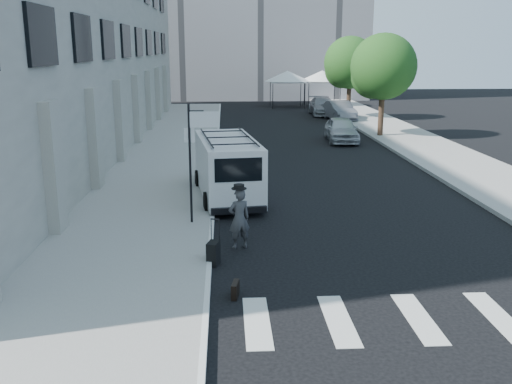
{
  "coord_description": "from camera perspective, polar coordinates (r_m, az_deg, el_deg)",
  "views": [
    {
      "loc": [
        -1.57,
        -13.12,
        5.2
      ],
      "look_at": [
        -0.74,
        2.19,
        1.3
      ],
      "focal_mm": 40.0,
      "sensor_mm": 36.0,
      "label": 1
    }
  ],
  "objects": [
    {
      "name": "cargo_van",
      "position": [
        20.12,
        -2.92,
        2.53
      ],
      "size": [
        2.52,
        5.8,
        2.13
      ],
      "rotation": [
        0.0,
        0.0,
        0.13
      ],
      "color": "silver",
      "rests_on": "ground"
    },
    {
      "name": "sign_pole",
      "position": [
        16.53,
        -5.86,
        5.34
      ],
      "size": [
        1.03,
        0.07,
        3.5
      ],
      "color": "black",
      "rests_on": "sidewalk_left"
    },
    {
      "name": "parked_car_c",
      "position": [
        45.76,
        6.7,
        8.51
      ],
      "size": [
        1.98,
        4.75,
        1.37
      ],
      "primitive_type": "imported",
      "rotation": [
        0.0,
        0.0,
        -0.01
      ],
      "color": "gray",
      "rests_on": "ground"
    },
    {
      "name": "ground",
      "position": [
        14.2,
        3.48,
        -7.24
      ],
      "size": [
        120.0,
        120.0,
        0.0
      ],
      "primitive_type": "plane",
      "color": "black",
      "rests_on": "ground"
    },
    {
      "name": "briefcase",
      "position": [
        12.36,
        -2.09,
        -9.74
      ],
      "size": [
        0.2,
        0.45,
        0.34
      ],
      "primitive_type": "cube",
      "rotation": [
        0.0,
        0.0,
        -0.18
      ],
      "color": "black",
      "rests_on": "ground"
    },
    {
      "name": "parked_car_b",
      "position": [
        42.46,
        8.35,
        8.04
      ],
      "size": [
        1.92,
        4.43,
        1.42
      ],
      "primitive_type": "imported",
      "rotation": [
        0.0,
        0.0,
        0.1
      ],
      "color": "slate",
      "rests_on": "ground"
    },
    {
      "name": "businessman",
      "position": [
        15.04,
        -1.69,
        -2.69
      ],
      "size": [
        0.69,
        0.57,
        1.63
      ],
      "primitive_type": "imported",
      "rotation": [
        0.0,
        0.0,
        3.49
      ],
      "color": "#3A3A3D",
      "rests_on": "ground"
    },
    {
      "name": "tent_left",
      "position": [
        51.48,
        3.16,
        11.47
      ],
      "size": [
        4.0,
        4.0,
        3.2
      ],
      "color": "black",
      "rests_on": "ground"
    },
    {
      "name": "parked_car_a",
      "position": [
        32.74,
        8.54,
        6.2
      ],
      "size": [
        1.87,
        4.16,
        1.39
      ],
      "primitive_type": "imported",
      "rotation": [
        0.0,
        0.0,
        -0.06
      ],
      "color": "#B5B8BE",
      "rests_on": "ground"
    },
    {
      "name": "suitcase",
      "position": [
        14.08,
        -4.28,
        -6.13
      ],
      "size": [
        0.36,
        0.46,
        1.14
      ],
      "rotation": [
        0.0,
        0.0,
        -0.28
      ],
      "color": "black",
      "rests_on": "ground"
    },
    {
      "name": "sidewalk_left",
      "position": [
        29.68,
        -8.27,
        4.18
      ],
      "size": [
        4.5,
        48.0,
        0.15
      ],
      "primitive_type": "cube",
      "color": "gray",
      "rests_on": "ground"
    },
    {
      "name": "tree_far",
      "position": [
        43.25,
        9.2,
        12.46
      ],
      "size": [
        3.8,
        3.83,
        6.03
      ],
      "color": "black",
      "rests_on": "ground"
    },
    {
      "name": "tent_right",
      "position": [
        52.42,
        6.65,
        11.45
      ],
      "size": [
        4.0,
        4.0,
        3.2
      ],
      "color": "black",
      "rests_on": "ground"
    },
    {
      "name": "building_left",
      "position": [
        32.67,
        -21.55,
        14.71
      ],
      "size": [
        10.0,
        44.0,
        12.0
      ],
      "primitive_type": "cube",
      "color": "gray",
      "rests_on": "ground"
    },
    {
      "name": "tree_near",
      "position": [
        34.51,
        12.39,
        11.91
      ],
      "size": [
        3.8,
        3.83,
        6.03
      ],
      "color": "black",
      "rests_on": "ground"
    },
    {
      "name": "sidewalk_right",
      "position": [
        35.14,
        14.49,
        5.43
      ],
      "size": [
        4.0,
        56.0,
        0.15
      ],
      "primitive_type": "cube",
      "color": "gray",
      "rests_on": "ground"
    }
  ]
}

